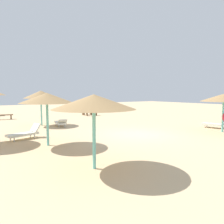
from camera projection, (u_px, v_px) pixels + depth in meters
name	position (u px, v px, depth m)	size (l,w,h in m)	color
ground_plane	(138.00, 134.00, 13.44)	(80.00, 80.00, 0.00)	#D1B284
parasol_0	(47.00, 98.00, 10.45)	(2.66, 2.66, 2.61)	#6BC6BC
parasol_2	(224.00, 98.00, 14.05)	(2.95, 2.95, 2.55)	#6BC6BC
parasol_3	(41.00, 95.00, 17.04)	(2.70, 2.70, 2.79)	#6BC6BC
parasol_4	(94.00, 102.00, 7.18)	(2.85, 2.85, 2.56)	#6BC6BC
lounger_0	(25.00, 133.00, 12.15)	(1.95, 1.16, 0.81)	silver
lounger_2	(216.00, 124.00, 15.78)	(1.08, 2.00, 0.69)	silver
lounger_3	(61.00, 123.00, 16.65)	(0.90, 1.98, 0.66)	silver
bench_0	(92.00, 113.00, 24.68)	(1.55, 0.67, 0.49)	brown
bench_1	(5.00, 116.00, 21.13)	(1.55, 0.65, 0.49)	brown
bench_2	(87.00, 112.00, 25.59)	(1.54, 0.62, 0.49)	brown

